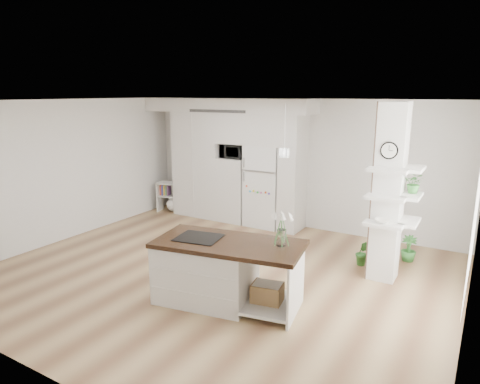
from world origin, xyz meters
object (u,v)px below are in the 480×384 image
(kitchen_island, at_px, (214,269))
(floor_plant_a, at_px, (363,253))
(refrigerator, at_px, (266,186))
(bookshelf, at_px, (172,199))

(kitchen_island, xyz_separation_m, floor_plant_a, (1.44, 2.29, -0.24))
(refrigerator, distance_m, kitchen_island, 3.61)
(bookshelf, distance_m, floor_plant_a, 4.98)
(kitchen_island, bearing_deg, floor_plant_a, 47.95)
(kitchen_island, xyz_separation_m, bookshelf, (-3.44, 3.27, -0.15))
(refrigerator, relative_size, floor_plant_a, 3.95)
(bookshelf, bearing_deg, refrigerator, -10.58)
(bookshelf, relative_size, floor_plant_a, 1.61)
(refrigerator, relative_size, kitchen_island, 0.83)
(bookshelf, bearing_deg, kitchen_island, -58.29)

